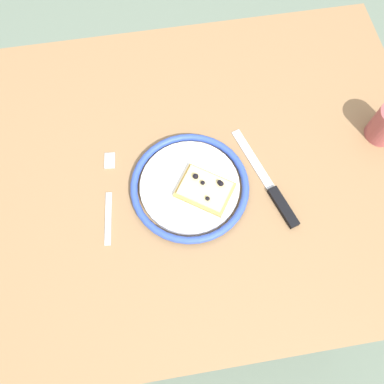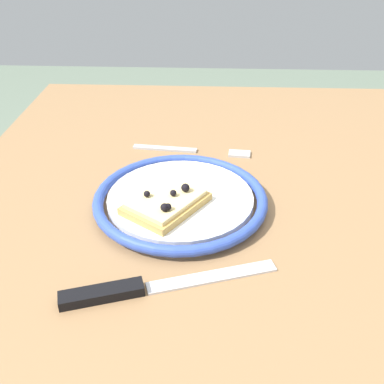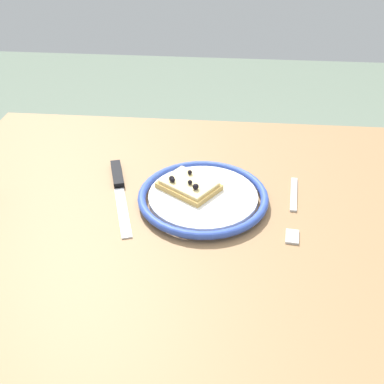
{
  "view_description": "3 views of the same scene",
  "coord_description": "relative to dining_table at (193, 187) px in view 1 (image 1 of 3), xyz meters",
  "views": [
    {
      "loc": [
        -0.06,
        -0.34,
        1.46
      ],
      "look_at": [
        -0.01,
        -0.07,
        0.77
      ],
      "focal_mm": 36.07,
      "sensor_mm": 36.0,
      "label": 1
    },
    {
      "loc": [
        0.5,
        -0.01,
        1.09
      ],
      "look_at": [
        -0.01,
        -0.03,
        0.76
      ],
      "focal_mm": 42.07,
      "sensor_mm": 36.0,
      "label": 2
    },
    {
      "loc": [
        -0.06,
        0.67,
        1.25
      ],
      "look_at": [
        0.01,
        -0.06,
        0.75
      ],
      "focal_mm": 44.73,
      "sensor_mm": 36.0,
      "label": 3
    }
  ],
  "objects": [
    {
      "name": "knife",
      "position": [
        0.15,
        -0.09,
        0.11
      ],
      "size": [
        0.09,
        0.23,
        0.01
      ],
      "color": "silver",
      "rests_on": "dining_table"
    },
    {
      "name": "plate",
      "position": [
        -0.01,
        -0.05,
        0.11
      ],
      "size": [
        0.24,
        0.24,
        0.02
      ],
      "color": "white",
      "rests_on": "dining_table"
    },
    {
      "name": "fork",
      "position": [
        -0.18,
        -0.04,
        0.1
      ],
      "size": [
        0.04,
        0.2,
        0.0
      ],
      "color": "#B9B9B9",
      "rests_on": "dining_table"
    },
    {
      "name": "pizza_slice_near",
      "position": [
        0.01,
        -0.06,
        0.13
      ],
      "size": [
        0.13,
        0.12,
        0.03
      ],
      "color": "tan",
      "rests_on": "plate"
    },
    {
      "name": "ground_plane",
      "position": [
        0.0,
        0.0,
        -0.63
      ],
      "size": [
        6.0,
        6.0,
        0.0
      ],
      "primitive_type": "plane",
      "color": "slate"
    },
    {
      "name": "dining_table",
      "position": [
        0.0,
        0.0,
        0.0
      ],
      "size": [
        1.01,
        0.78,
        0.73
      ],
      "color": "#936D47",
      "rests_on": "ground_plane"
    }
  ]
}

